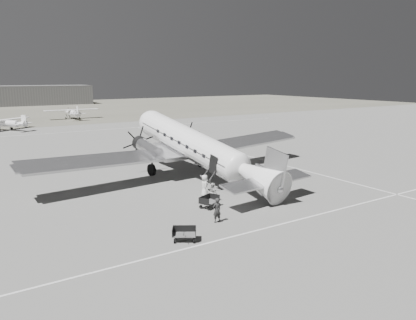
# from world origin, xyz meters

# --- Properties ---
(ground) EXTENTS (260.00, 260.00, 0.00)m
(ground) POSITION_xyz_m (0.00, 0.00, 0.00)
(ground) COLOR slate
(ground) RESTS_ON ground
(taxi_line_near) EXTENTS (60.00, 0.15, 0.01)m
(taxi_line_near) POSITION_xyz_m (0.00, -14.00, 0.01)
(taxi_line_near) COLOR silver
(taxi_line_near) RESTS_ON ground
(taxi_line_right) EXTENTS (0.15, 80.00, 0.01)m
(taxi_line_right) POSITION_xyz_m (12.00, 0.00, 0.01)
(taxi_line_right) COLOR silver
(taxi_line_right) RESTS_ON ground
(taxi_line_horizon) EXTENTS (90.00, 0.15, 0.01)m
(taxi_line_horizon) POSITION_xyz_m (0.00, 40.00, 0.01)
(taxi_line_horizon) COLOR silver
(taxi_line_horizon) RESTS_ON ground
(grass_infield) EXTENTS (260.00, 90.00, 0.01)m
(grass_infield) POSITION_xyz_m (0.00, 95.00, 0.00)
(grass_infield) COLOR #676457
(grass_infield) RESTS_ON ground
(hangar_main) EXTENTS (42.00, 14.00, 6.60)m
(hangar_main) POSITION_xyz_m (5.00, 120.00, 3.30)
(hangar_main) COLOR #5C5C5C
(hangar_main) RESTS_ON ground
(dc3_airliner) EXTENTS (32.71, 24.27, 5.86)m
(dc3_airliner) POSITION_xyz_m (0.75, -0.80, 2.93)
(dc3_airliner) COLOR #B6B6B9
(dc3_airliner) RESTS_ON ground
(light_plane_left) EXTENTS (14.20, 13.78, 2.29)m
(light_plane_left) POSITION_xyz_m (-9.78, 48.06, 1.14)
(light_plane_left) COLOR white
(light_plane_left) RESTS_ON ground
(light_plane_right) EXTENTS (12.27, 10.00, 2.52)m
(light_plane_right) POSITION_xyz_m (5.63, 62.30, 1.26)
(light_plane_right) COLOR white
(light_plane_right) RESTS_ON ground
(baggage_cart_near) EXTENTS (1.86, 1.62, 0.88)m
(baggage_cart_near) POSITION_xyz_m (-2.80, -8.52, 0.44)
(baggage_cart_near) COLOR #525252
(baggage_cart_near) RESTS_ON ground
(baggage_cart_far) EXTENTS (1.79, 1.65, 0.83)m
(baggage_cart_far) POSITION_xyz_m (-7.42, -12.99, 0.41)
(baggage_cart_far) COLOR #525252
(baggage_cart_far) RESTS_ON ground
(ground_crew) EXTENTS (0.62, 0.42, 1.67)m
(ground_crew) POSITION_xyz_m (-4.07, -11.42, 0.83)
(ground_crew) COLOR #282828
(ground_crew) RESTS_ON ground
(ramp_agent) EXTENTS (0.78, 0.87, 1.47)m
(ramp_agent) POSITION_xyz_m (-1.75, -7.44, 0.73)
(ramp_agent) COLOR #B2B2AF
(ramp_agent) RESTS_ON ground
(passenger) EXTENTS (0.79, 1.02, 1.83)m
(passenger) POSITION_xyz_m (-1.68, -6.10, 0.92)
(passenger) COLOR silver
(passenger) RESTS_ON ground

